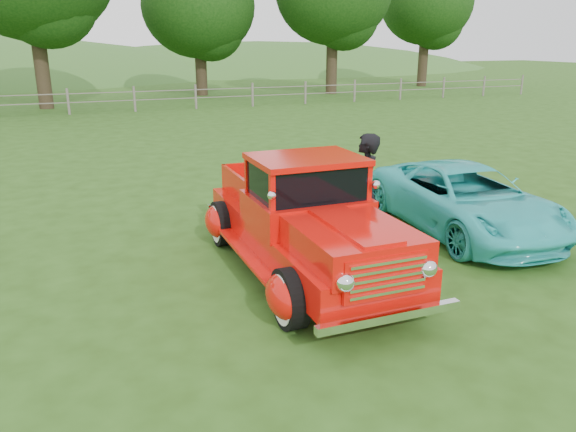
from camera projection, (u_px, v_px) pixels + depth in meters
name	position (u px, v px, depth m)	size (l,w,h in m)	color
ground	(346.00, 293.00, 7.75)	(140.00, 140.00, 0.00)	#264713
distant_hills	(54.00, 116.00, 60.28)	(116.00, 60.00, 18.00)	#2A5C21
fence_line	(134.00, 99.00, 27.04)	(48.00, 0.12, 1.20)	#6E655D
tree_near_east	(198.00, 6.00, 33.61)	(6.80, 6.80, 8.33)	#302218
tree_far_east	(427.00, 3.00, 40.36)	(6.60, 6.60, 8.86)	#302218
red_pickup	(304.00, 221.00, 8.24)	(2.24, 4.99, 1.78)	black
teal_sedan	(465.00, 199.00, 10.09)	(1.99, 4.31, 1.20)	#32CAC9
man	(364.00, 191.00, 9.26)	(0.70, 0.46, 1.92)	black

